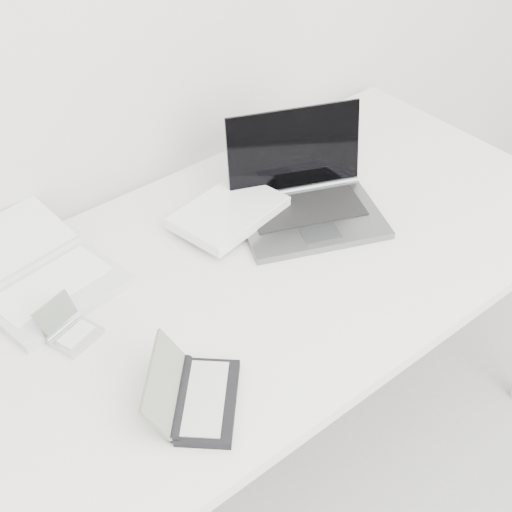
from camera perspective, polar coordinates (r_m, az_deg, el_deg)
desk at (r=1.59m, az=-0.08°, el=-1.74°), size 1.60×0.80×0.73m
laptop_large at (r=1.67m, az=1.75°, el=4.20°), size 0.50×0.39×0.22m
netbook_open_white at (r=1.56m, az=-16.82°, el=-1.71°), size 0.32×0.39×0.06m
pda_silver at (r=1.44m, az=-14.64°, el=-5.79°), size 0.11×0.12×0.07m
palmtop_charcoal at (r=1.29m, az=-4.83°, el=-11.16°), size 0.24×0.24×0.09m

